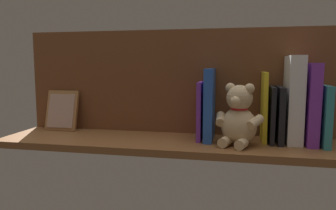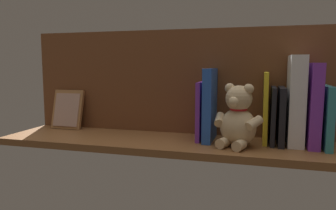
# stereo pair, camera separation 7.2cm
# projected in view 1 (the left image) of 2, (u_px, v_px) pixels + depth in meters

# --- Properties ---
(ground_plane) EXTENTS (1.10, 0.28, 0.02)m
(ground_plane) POSITION_uv_depth(u_px,v_px,m) (168.00, 143.00, 1.04)
(ground_plane) COLOR brown
(shelf_back_panel) EXTENTS (1.10, 0.02, 0.36)m
(shelf_back_panel) POSITION_uv_depth(u_px,v_px,m) (175.00, 82.00, 1.13)
(shelf_back_panel) COLOR brown
(shelf_back_panel) RESTS_ON ground_plane
(book_0) EXTENTS (0.02, 0.15, 0.18)m
(book_0) POSITION_uv_depth(u_px,v_px,m) (322.00, 115.00, 0.96)
(book_0) COLOR teal
(book_0) RESTS_ON ground_plane
(book_1) EXTENTS (0.03, 0.14, 0.25)m
(book_1) POSITION_uv_depth(u_px,v_px,m) (310.00, 104.00, 0.97)
(book_1) COLOR purple
(book_1) RESTS_ON ground_plane
(dictionary_thick_white) EXTENTS (0.05, 0.13, 0.27)m
(dictionary_thick_white) POSITION_uv_depth(u_px,v_px,m) (293.00, 100.00, 0.98)
(dictionary_thick_white) COLOR white
(dictionary_thick_white) RESTS_ON ground_plane
(book_2) EXTENTS (0.02, 0.14, 0.17)m
(book_2) POSITION_uv_depth(u_px,v_px,m) (279.00, 115.00, 0.99)
(book_2) COLOR black
(book_2) RESTS_ON ground_plane
(book_3) EXTENTS (0.01, 0.13, 0.17)m
(book_3) POSITION_uv_depth(u_px,v_px,m) (271.00, 114.00, 1.00)
(book_3) COLOR black
(book_3) RESTS_ON ground_plane
(book_4) EXTENTS (0.01, 0.12, 0.22)m
(book_4) POSITION_uv_depth(u_px,v_px,m) (264.00, 107.00, 1.01)
(book_4) COLOR yellow
(book_4) RESTS_ON ground_plane
(teddy_bear) EXTENTS (0.14, 0.14, 0.19)m
(teddy_bear) POSITION_uv_depth(u_px,v_px,m) (239.00, 118.00, 0.96)
(teddy_bear) COLOR #D1B284
(teddy_bear) RESTS_ON ground_plane
(book_5) EXTENTS (0.03, 0.15, 0.23)m
(book_5) POSITION_uv_depth(u_px,v_px,m) (210.00, 104.00, 1.03)
(book_5) COLOR blue
(book_5) RESTS_ON ground_plane
(book_6) EXTENTS (0.01, 0.13, 0.19)m
(book_6) POSITION_uv_depth(u_px,v_px,m) (201.00, 110.00, 1.05)
(book_6) COLOR purple
(book_6) RESTS_ON ground_plane
(picture_frame_leaning) EXTENTS (0.12, 0.05, 0.15)m
(picture_frame_leaning) POSITION_uv_depth(u_px,v_px,m) (62.00, 111.00, 1.19)
(picture_frame_leaning) COLOR #9E6B3D
(picture_frame_leaning) RESTS_ON ground_plane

